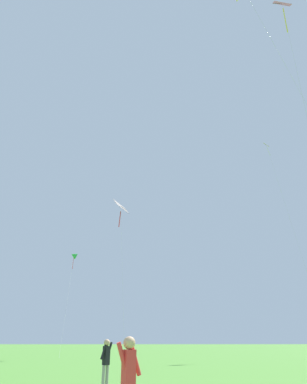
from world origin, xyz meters
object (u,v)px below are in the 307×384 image
kite_yellow_diamond (271,160)px  kite_black_large (121,211)px  person_far_back (106,359)px  person_foreground_watcher (128,376)px  kite_green_small (74,256)px  kite_pink_low (284,15)px

kite_yellow_diamond → kite_black_large: (-22.11, -1.57, -8.99)m
kite_yellow_diamond → person_far_back: 44.13m
kite_black_large → person_foreground_watcher: 38.65m
person_foreground_watcher → person_far_back: person_foreground_watcher is taller
kite_yellow_diamond → kite_black_large: kite_yellow_diamond is taller
person_foreground_watcher → kite_yellow_diamond: bearing=62.6°
kite_black_large → person_far_back: bearing=-85.7°
kite_green_small → kite_pink_low: (22.16, -26.70, 15.04)m
kite_pink_low → kite_yellow_diamond: bearing=73.9°
person_foreground_watcher → person_far_back: 6.50m
kite_yellow_diamond → kite_black_large: size_ratio=1.57×
person_far_back → kite_pink_low: bearing=26.7°
kite_black_large → kite_pink_low: 28.50m
kite_pink_low → person_far_back: kite_pink_low is taller
kite_green_small → person_foreground_watcher: size_ratio=7.88×
kite_green_small → person_far_back: kite_green_small is taller
kite_black_large → person_foreground_watcher: size_ratio=11.43×
kite_green_small → person_far_back: 36.44m
kite_black_large → person_foreground_watcher: bearing=-84.7°
kite_yellow_diamond → kite_green_small: size_ratio=2.27×
person_foreground_watcher → kite_pink_low: bearing=47.0°
kite_yellow_diamond → person_foreground_watcher: (-18.88, -36.38, -25.47)m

